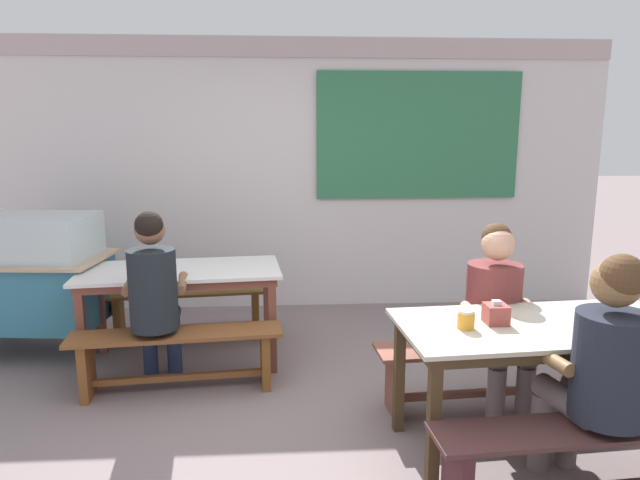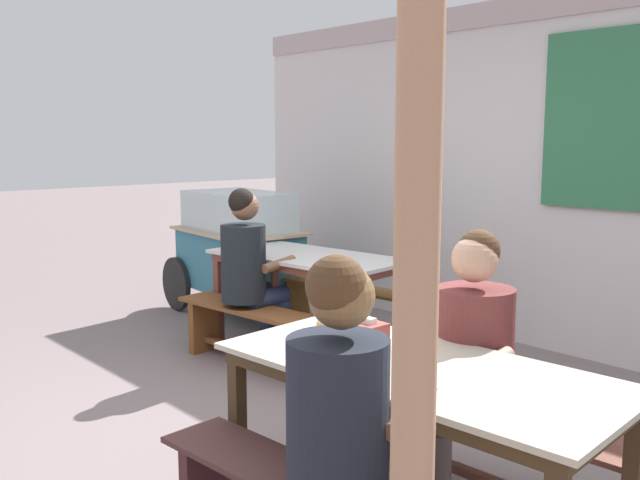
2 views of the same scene
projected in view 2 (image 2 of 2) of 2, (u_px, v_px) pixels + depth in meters
name	position (u px, v px, depth m)	size (l,w,h in m)	color
ground_plane	(261.00, 435.00, 3.96)	(40.00, 40.00, 0.00)	slate
backdrop_wall	(535.00, 166.00, 5.53)	(6.36, 0.23, 2.76)	silver
dining_table_far	(307.00, 265.00, 5.39)	(1.61, 0.89, 0.78)	silver
dining_table_near	(417.00, 383.00, 2.78)	(1.69, 0.87, 0.78)	beige
bench_far_back	(350.00, 305.00, 5.84)	(1.46, 0.41, 0.44)	brown
bench_far_front	(258.00, 328.00, 5.06)	(1.51, 0.45, 0.44)	brown
bench_near_back	(482.00, 438.00, 3.22)	(1.67, 0.43, 0.44)	brown
food_cart	(238.00, 244.00, 6.56)	(1.66, 0.95, 1.17)	teal
person_left_back_turned	(249.00, 265.00, 5.14)	(0.47, 0.55, 1.31)	navy
person_near_front	(348.00, 408.00, 2.42)	(0.51, 0.59, 1.29)	#6C5D5D
person_right_near_table	(466.00, 350.00, 3.15)	(0.47, 0.59, 1.26)	#685959
tissue_box	(370.00, 335.00, 2.97)	(0.12, 0.13, 0.13)	#9A423C
condiment_jar	(327.00, 330.00, 3.07)	(0.09, 0.09, 0.11)	orange
wooden_support_post	(415.00, 331.00, 1.78)	(0.12, 0.12, 2.37)	tan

